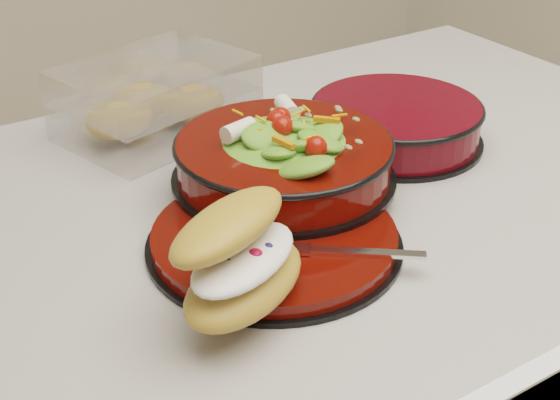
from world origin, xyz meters
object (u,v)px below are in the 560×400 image
dinner_plate (275,239)px  extra_bowl (396,121)px  salad_bowl (284,150)px  pastry_box (155,100)px  fork (344,251)px  croissant (240,258)px

dinner_plate → extra_bowl: (0.27, 0.13, 0.02)m
salad_bowl → dinner_plate: bearing=-127.6°
dinner_plate → pastry_box: (0.02, 0.33, 0.03)m
salad_bowl → fork: salad_bowl is taller
dinner_plate → pastry_box: bearing=86.4°
croissant → fork: croissant is taller
salad_bowl → pastry_box: salad_bowl is taller
croissant → dinner_plate: bearing=15.2°
dinner_plate → croissant: 0.13m
salad_bowl → extra_bowl: bearing=11.2°
extra_bowl → fork: bearing=-139.7°
salad_bowl → extra_bowl: size_ratio=1.12×
extra_bowl → pastry_box: bearing=140.3°
salad_bowl → fork: size_ratio=2.03×
croissant → pastry_box: 0.42m
extra_bowl → croissant: bearing=-149.9°
pastry_box → extra_bowl: (0.24, -0.20, -0.01)m
salad_bowl → fork: (-0.03, -0.16, -0.04)m
salad_bowl → croissant: size_ratio=1.53×
pastry_box → extra_bowl: pastry_box is taller
salad_bowl → croissant: 0.22m
fork → extra_bowl: 0.30m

